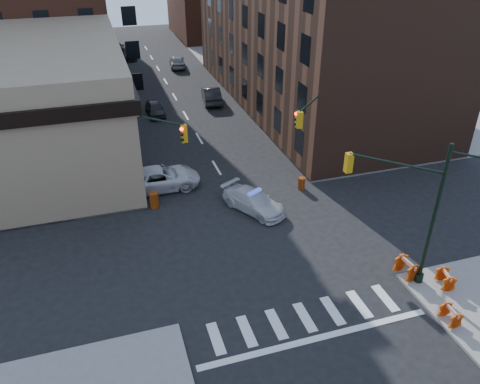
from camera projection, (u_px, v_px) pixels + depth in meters
ground at (259, 239)px, 28.47m from camera, size 140.00×140.00×0.00m
sidewalk_ne at (341, 68)px, 61.41m from camera, size 34.00×54.50×0.15m
commercial_row_ne at (308, 34)px, 46.89m from camera, size 14.00×34.00×14.00m
signal_pole_se at (412, 205)px, 23.16m from camera, size 5.40×5.27×8.00m
signal_pole_nw at (144, 151)px, 29.19m from camera, size 3.58×3.67×8.00m
signal_pole_ne at (314, 130)px, 32.22m from camera, size 3.67×3.58×8.00m
tree_ne_near at (245, 64)px, 50.12m from camera, size 3.00×3.00×4.85m
tree_ne_far at (225, 48)px, 56.73m from camera, size 3.00×3.00×4.85m
police_car at (254, 201)px, 31.02m from camera, size 3.95×5.07×1.37m
pickup at (159, 178)px, 33.50m from camera, size 5.93×2.83×1.63m
parked_car_wnear at (155, 109)px, 46.35m from camera, size 1.70×3.98×1.34m
parked_car_wfar at (123, 94)px, 50.33m from camera, size 1.78×4.02×1.28m
parked_car_wdeep at (128, 53)px, 65.65m from camera, size 2.12×5.07×1.46m
parked_car_enear at (211, 95)px, 49.63m from camera, size 2.39×5.20×1.65m
parked_car_efar at (177, 61)px, 61.57m from camera, size 2.42×4.87×1.59m
pedestrian_a at (127, 181)px, 32.46m from camera, size 0.85×0.78×1.95m
pedestrian_b at (86, 177)px, 33.08m from camera, size 0.95×0.76×1.91m
pedestrian_c at (37, 186)px, 32.11m from camera, size 1.07×0.87×1.70m
barrel_road at (302, 183)px, 33.63m from camera, size 0.52×0.52×0.90m
barrel_bank at (154, 200)px, 31.39m from camera, size 0.80×0.80×1.11m
barricade_se_a at (407, 268)px, 25.10m from camera, size 0.80×1.39×0.99m
barricade_se_b at (445, 279)px, 24.45m from camera, size 0.81×1.22×0.84m
barricade_se_c at (450, 315)px, 22.22m from camera, size 0.58×1.10×0.81m
barricade_nw_a at (126, 188)px, 32.61m from camera, size 1.37×0.75×1.00m
barricade_nw_b at (57, 198)px, 31.63m from camera, size 1.14×0.68×0.80m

